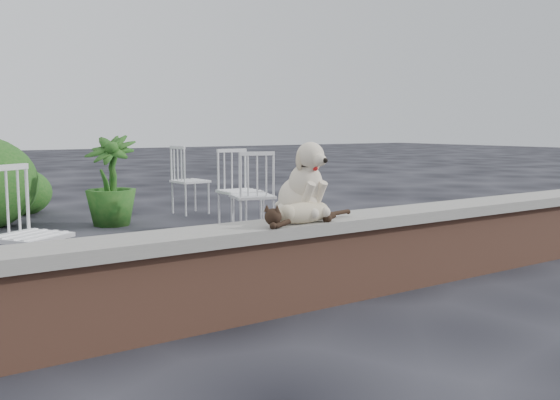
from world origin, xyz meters
TOP-DOWN VIEW (x-y plane):
  - ground at (0.00, 0.00)m, footprint 60.00×60.00m
  - brick_wall at (0.00, 0.00)m, footprint 6.00×0.30m
  - capstone at (0.00, 0.00)m, footprint 6.20×0.40m
  - dog at (-1.03, 0.05)m, footprint 0.38×0.48m
  - cat at (-1.11, -0.10)m, footprint 0.93×0.29m
  - chair_b at (0.17, 2.86)m, footprint 0.58×0.58m
  - chair_a at (-2.52, 1.13)m, footprint 0.77×0.77m
  - chair_c at (0.03, 2.37)m, footprint 0.69×0.69m
  - chair_e at (0.30, 4.42)m, footprint 0.60×0.60m
  - potted_plant_b at (-0.95, 4.04)m, footprint 0.87×0.87m

SIDE VIEW (x-z plane):
  - ground at x=0.00m, z-range 0.00..0.00m
  - brick_wall at x=0.00m, z-range 0.00..0.50m
  - chair_b at x=0.17m, z-range 0.00..0.94m
  - chair_a at x=-2.52m, z-range 0.00..0.94m
  - chair_c at x=0.03m, z-range 0.00..0.94m
  - chair_e at x=0.30m, z-range 0.00..0.94m
  - capstone at x=0.00m, z-range 0.50..0.58m
  - potted_plant_b at x=-0.95m, z-range 0.00..1.10m
  - cat at x=-1.11m, z-range 0.58..0.74m
  - dog at x=-1.03m, z-range 0.58..1.11m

